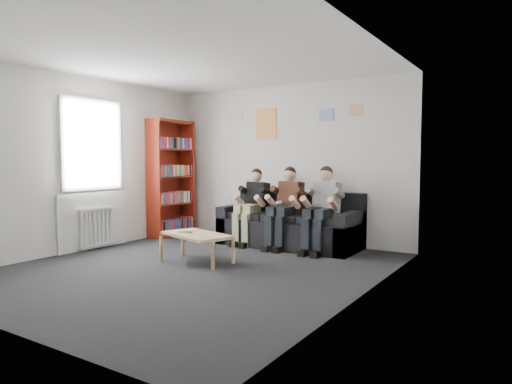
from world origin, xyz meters
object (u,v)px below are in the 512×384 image
(person_right, at_px, (321,209))
(coffee_table, at_px, (197,237))
(bookshelf, at_px, (172,178))
(person_middle, at_px, (284,207))
(person_left, at_px, (251,206))
(sofa, at_px, (290,227))

(person_right, bearing_deg, coffee_table, -120.37)
(bookshelf, height_order, person_middle, bookshelf)
(bookshelf, distance_m, person_right, 3.04)
(bookshelf, relative_size, person_left, 1.69)
(person_middle, distance_m, person_right, 0.64)
(person_middle, bearing_deg, coffee_table, -104.54)
(sofa, relative_size, person_right, 1.74)
(sofa, xyz_separation_m, person_left, (-0.64, -0.20, 0.33))
(sofa, bearing_deg, person_middle, -90.00)
(sofa, distance_m, person_left, 0.74)
(bookshelf, xyz_separation_m, person_right, (3.02, 0.04, -0.41))
(coffee_table, xyz_separation_m, person_middle, (0.51, 1.56, 0.31))
(coffee_table, distance_m, person_left, 1.59)
(sofa, relative_size, person_left, 1.81)
(coffee_table, height_order, person_middle, person_middle)
(person_left, xyz_separation_m, person_middle, (0.64, -0.00, 0.01))
(sofa, xyz_separation_m, person_right, (0.64, -0.20, 0.35))
(coffee_table, xyz_separation_m, person_left, (-0.13, 1.56, 0.29))
(person_right, bearing_deg, person_middle, -173.93)
(person_left, bearing_deg, person_right, 3.17)
(sofa, xyz_separation_m, bookshelf, (-2.38, -0.24, 0.75))
(person_right, bearing_deg, bookshelf, -173.19)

